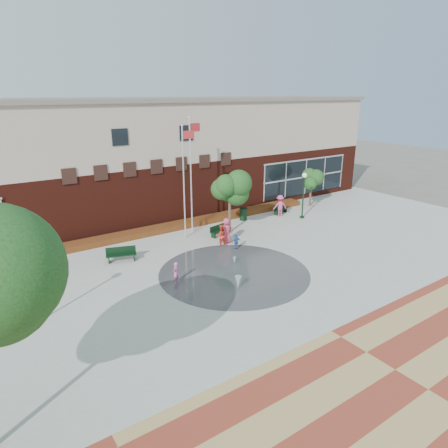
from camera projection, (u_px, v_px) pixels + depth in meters
ground at (269, 294)px, 19.96m from camera, size 120.00×120.00×0.00m
plaza_concrete at (224, 267)px, 23.09m from camera, size 46.00×18.00×0.01m
paver_band at (395, 370)px, 14.48m from camera, size 46.00×6.00×0.01m
splash_pad at (234, 273)px, 22.31m from camera, size 8.40×8.40×0.01m
library_building at (130, 157)px, 32.18m from camera, size 44.40×10.40×9.20m
flower_bed at (165, 231)px, 29.04m from camera, size 26.00×1.20×0.40m
flagpole_left at (184, 177)px, 26.31m from camera, size 0.90×0.18×7.68m
flagpole_right at (191, 170)px, 27.54m from camera, size 0.99×0.26×8.09m
lamp_left at (21, 280)px, 16.41m from camera, size 0.39×0.39×3.64m
lamp_right at (304, 190)px, 31.27m from camera, size 0.39×0.39×3.68m
bench_left at (121, 257)px, 23.69m from camera, size 1.81×1.02×0.88m
bench_mid at (220, 232)px, 27.95m from camera, size 1.62×0.76×0.79m
bench_right at (280, 211)px, 33.06m from camera, size 1.62×0.81×0.79m
trash_can at (243, 214)px, 31.32m from camera, size 0.61×0.61×0.99m
tree_mid at (230, 187)px, 27.70m from camera, size 2.71×2.71×4.57m
tree_small_right at (311, 179)px, 34.62m from camera, size 1.98×1.98×3.39m
water_jet_a at (238, 289)px, 20.46m from camera, size 0.35×0.35×0.68m
water_jet_b at (234, 264)px, 23.47m from camera, size 0.18×0.18×0.40m
child_splash at (176, 273)px, 20.90m from camera, size 0.52×0.49×1.19m
adult_red at (221, 236)px, 25.95m from camera, size 0.79×0.66×1.47m
adult_pink at (227, 231)px, 26.48m from camera, size 0.98×0.80×1.73m
child_blue at (236, 242)px, 25.46m from camera, size 0.63×0.33×1.02m
person_bench at (280, 206)px, 32.17m from camera, size 1.30×1.01×1.77m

